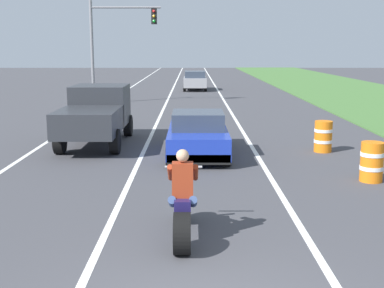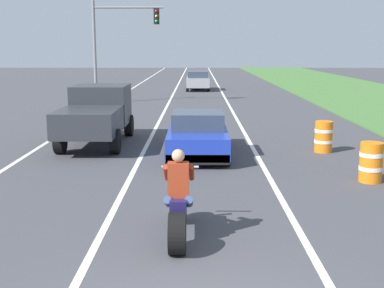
{
  "view_description": "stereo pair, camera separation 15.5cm",
  "coord_description": "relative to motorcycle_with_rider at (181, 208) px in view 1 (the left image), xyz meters",
  "views": [
    {
      "loc": [
        -0.23,
        -5.37,
        3.31
      ],
      "look_at": [
        -0.2,
        6.75,
        1.0
      ],
      "focal_mm": 47.48,
      "sensor_mm": 36.0,
      "label": 1
    },
    {
      "loc": [
        -0.08,
        -5.37,
        3.31
      ],
      "look_at": [
        -0.2,
        6.75,
        1.0
      ],
      "focal_mm": 47.48,
      "sensor_mm": 36.0,
      "label": 2
    }
  ],
  "objects": [
    {
      "name": "construction_barrel_mid",
      "position": [
        4.38,
        7.66,
        -0.09
      ],
      "size": [
        0.58,
        0.58,
        1.0
      ],
      "color": "orange",
      "rests_on": "ground"
    },
    {
      "name": "motorcycle_with_rider",
      "position": [
        0.0,
        0.0,
        0.0
      ],
      "size": [
        0.7,
        2.21,
        1.62
      ],
      "color": "black",
      "rests_on": "ground"
    },
    {
      "name": "traffic_light_mast_near",
      "position": [
        -4.47,
        21.96,
        3.37
      ],
      "size": [
        4.17,
        0.34,
        6.0
      ],
      "color": "gray",
      "rests_on": "ground"
    },
    {
      "name": "sports_car_blue",
      "position": [
        0.34,
        7.22,
        0.04
      ],
      "size": [
        1.84,
        4.3,
        1.37
      ],
      "color": "#1E38B2",
      "rests_on": "ground"
    },
    {
      "name": "pickup_truck_left_lane_dark_grey",
      "position": [
        -3.14,
        8.94,
        0.51
      ],
      "size": [
        2.02,
        4.8,
        1.98
      ],
      "color": "#2D3035",
      "rests_on": "ground"
    },
    {
      "name": "distant_car_far_ahead",
      "position": [
        0.39,
        31.84,
        0.18
      ],
      "size": [
        1.8,
        4.0,
        1.5
      ],
      "color": "#99999E",
      "rests_on": "ground"
    },
    {
      "name": "lane_stripe_left_solid",
      "position": [
        -5.01,
        16.98,
        -0.59
      ],
      "size": [
        0.14,
        120.0,
        0.01
      ],
      "primitive_type": "cube",
      "color": "white",
      "rests_on": "ground"
    },
    {
      "name": "lane_stripe_centre_dashed",
      "position": [
        -1.41,
        16.98,
        -0.59
      ],
      "size": [
        0.14,
        120.0,
        0.01
      ],
      "primitive_type": "cube",
      "color": "white",
      "rests_on": "ground"
    },
    {
      "name": "lane_stripe_right_solid",
      "position": [
        2.19,
        16.98,
        -0.59
      ],
      "size": [
        0.14,
        120.0,
        0.01
      ],
      "primitive_type": "cube",
      "color": "white",
      "rests_on": "ground"
    },
    {
      "name": "construction_barrel_nearest",
      "position": [
        4.66,
        3.98,
        -0.09
      ],
      "size": [
        0.58,
        0.58,
        1.0
      ],
      "color": "orange",
      "rests_on": "ground"
    }
  ]
}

